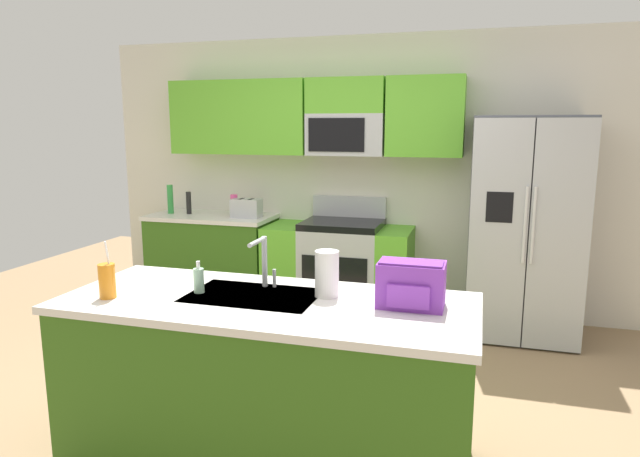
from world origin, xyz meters
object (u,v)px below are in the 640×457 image
range_oven (338,269)px  backpack (411,283)px  pepper_mill (189,203)px  bottle_pink (234,205)px  drink_cup_orange (107,281)px  paper_towel_roll (327,274)px  bottle_green (170,199)px  sink_faucet (263,258)px  toaster (246,208)px  soap_dispenser (199,280)px  refrigerator (525,228)px

range_oven → backpack: size_ratio=4.25×
pepper_mill → bottle_pink: (0.49, 0.02, -0.01)m
bottle_pink → drink_cup_orange: drink_cup_orange is taller
pepper_mill → bottle_pink: 0.49m
pepper_mill → paper_towel_roll: size_ratio=0.92×
bottle_green → sink_faucet: 2.89m
range_oven → bottle_pink: 1.20m
sink_faucet → backpack: (0.81, -0.10, -0.05)m
pepper_mill → bottle_pink: bearing=2.1°
toaster → backpack: (1.86, -2.27, 0.03)m
bottle_pink → sink_faucet: size_ratio=0.74×
bottle_green → soap_dispenser: 2.85m
toaster → backpack: size_ratio=0.88×
pepper_mill → backpack: 3.41m
range_oven → drink_cup_orange: (-0.55, -2.61, 0.55)m
range_oven → pepper_mill: pepper_mill is taller
bottle_green → soap_dispenser: bearing=-56.1°
refrigerator → pepper_mill: bearing=178.7°
refrigerator → backpack: (-0.67, -2.25, 0.09)m
backpack → toaster: bearing=129.3°
toaster → bottle_pink: 0.17m
range_oven → toaster: range_oven is taller
refrigerator → bottle_pink: 2.69m
bottle_green → bottle_pink: 0.68m
sink_faucet → paper_towel_roll: (0.37, -0.05, -0.05)m
bottle_pink → refrigerator: bearing=-1.9°
range_oven → toaster: size_ratio=4.86×
sink_faucet → backpack: size_ratio=0.88×
bottle_green → paper_towel_roll: 3.18m
refrigerator → paper_towel_roll: refrigerator is taller
sink_faucet → refrigerator: bearing=55.3°
range_oven → refrigerator: (1.63, -0.07, 0.48)m
refrigerator → soap_dispenser: 2.93m
range_oven → soap_dispenser: (-0.15, -2.40, 0.53)m
soap_dispenser → sink_faucet: bearing=31.2°
bottle_green → drink_cup_orange: size_ratio=0.97×
refrigerator → sink_faucet: (-1.49, -2.15, 0.14)m
bottle_green → drink_cup_orange: bearing=-65.3°
refrigerator → backpack: refrigerator is taller
toaster → sink_faucet: 2.41m
range_oven → soap_dispenser: range_oven is taller
refrigerator → drink_cup_orange: refrigerator is taller
toaster → sink_faucet: bearing=-64.2°
bottle_green → soap_dispenser: bottle_green is taller
bottle_green → bottle_pink: (0.68, 0.05, -0.04)m
soap_dispenser → bottle_pink: bearing=110.7°
range_oven → toaster: (-0.90, -0.05, 0.55)m
backpack → sink_faucet: bearing=172.9°
refrigerator → toaster: refrigerator is taller
pepper_mill → range_oven: bearing=0.1°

